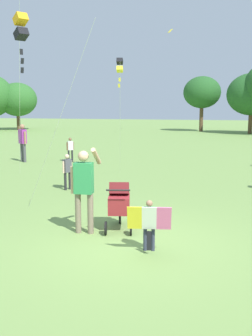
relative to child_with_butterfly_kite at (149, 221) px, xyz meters
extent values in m
plane|color=#75994C|center=(-0.47, 0.40, -0.58)|extent=(120.00, 120.00, 0.00)
cylinder|color=brown|center=(-18.76, 30.55, 0.17)|extent=(0.36, 0.36, 1.50)
ellipsoid|color=#2D6628|center=(-18.76, 30.55, 2.51)|extent=(3.99, 3.60, 3.40)
cylinder|color=brown|center=(-0.29, 32.37, 0.58)|extent=(0.36, 0.36, 2.32)
ellipsoid|color=#235623|center=(-0.29, 32.37, 3.17)|extent=(3.58, 3.22, 3.04)
cylinder|color=brown|center=(4.13, 30.35, 0.29)|extent=(0.36, 0.36, 1.74)
ellipsoid|color=#235623|center=(4.13, 30.35, 2.91)|extent=(4.38, 3.94, 3.72)
cylinder|color=#33384C|center=(0.06, 0.06, -0.35)|extent=(0.07, 0.07, 0.47)
cylinder|color=#33384C|center=(-0.08, 0.04, -0.35)|extent=(0.07, 0.07, 0.47)
cube|color=#2D8C4C|center=(-0.01, 0.05, 0.06)|extent=(0.22, 0.16, 0.35)
cylinder|color=#A37556|center=(0.12, 0.07, 0.04)|extent=(0.05, 0.05, 0.31)
cylinder|color=#A37556|center=(-0.13, 0.03, 0.04)|extent=(0.05, 0.05, 0.31)
sphere|color=#A37556|center=(-0.01, 0.05, 0.31)|extent=(0.12, 0.12, 0.12)
cube|color=pink|center=(0.28, -0.09, 0.09)|extent=(0.28, 0.20, 0.44)
cube|color=white|center=(0.02, -0.13, 0.09)|extent=(0.28, 0.20, 0.44)
cube|color=yellow|center=(-0.24, -0.17, 0.09)|extent=(0.28, 0.20, 0.44)
cube|color=black|center=(0.02, -0.15, -0.33)|extent=(0.08, 0.02, 0.36)
cylinder|color=#7F705B|center=(-1.62, 0.72, -0.16)|extent=(0.12, 0.12, 0.85)
cylinder|color=#7F705B|center=(-1.35, 0.73, -0.16)|extent=(0.12, 0.12, 0.85)
cube|color=#2D8C4C|center=(-1.49, 0.73, 0.59)|extent=(0.38, 0.24, 0.64)
cylinder|color=tan|center=(-1.72, 0.72, 0.54)|extent=(0.09, 0.09, 0.57)
cylinder|color=tan|center=(-1.26, 0.88, 1.02)|extent=(0.11, 0.52, 0.40)
sphere|color=tan|center=(-1.49, 0.73, 1.04)|extent=(0.22, 0.22, 0.22)
cylinder|color=black|center=(-0.92, 1.55, -0.44)|extent=(0.09, 0.28, 0.28)
cylinder|color=black|center=(-1.02, 0.72, -0.44)|extent=(0.09, 0.28, 0.28)
cylinder|color=black|center=(-0.51, 0.82, -0.44)|extent=(0.09, 0.28, 0.28)
cube|color=maroon|center=(-0.84, 1.14, -0.02)|extent=(0.56, 0.71, 0.36)
cube|color=maroon|center=(-0.87, 1.27, 0.28)|extent=(0.49, 0.49, 0.35)
cylinder|color=black|center=(-0.75, 0.69, 0.38)|extent=(0.48, 0.13, 0.04)
cube|color=#F4A319|center=(-3.57, 2.33, 4.10)|extent=(0.43, 0.41, 0.30)
cube|color=black|center=(-3.57, 2.33, 3.76)|extent=(0.43, 0.41, 0.30)
cube|color=black|center=(-3.58, 2.33, 3.34)|extent=(0.05, 0.07, 0.14)
cube|color=black|center=(-3.56, 2.32, 3.12)|extent=(0.08, 0.09, 0.14)
cube|color=black|center=(-3.57, 2.32, 2.90)|extent=(0.07, 0.09, 0.14)
cylinder|color=silver|center=(-2.40, 1.61, 1.58)|extent=(2.34, 1.46, 4.33)
cylinder|color=silver|center=(-5.22, 5.36, 3.51)|extent=(2.06, 3.23, 8.19)
cube|color=black|center=(-2.49, 8.01, 3.66)|extent=(0.26, 0.30, 0.25)
cube|color=yellow|center=(-2.49, 8.01, 3.37)|extent=(0.26, 0.30, 0.25)
cube|color=yellow|center=(-2.49, 7.98, 2.99)|extent=(0.08, 0.04, 0.14)
cube|color=yellow|center=(-2.52, 8.01, 2.77)|extent=(0.08, 0.04, 0.14)
cylinder|color=silver|center=(-2.15, 6.62, 1.39)|extent=(0.70, 2.79, 3.95)
cube|color=yellow|center=(-3.20, 30.07, 8.55)|extent=(0.51, 0.49, 0.35)
cylinder|color=#4C4C51|center=(-7.43, 9.72, -0.15)|extent=(0.13, 0.13, 0.86)
cylinder|color=#4C4C51|center=(-7.65, 9.88, -0.15)|extent=(0.13, 0.13, 0.86)
cube|color=purple|center=(-7.54, 9.80, 0.60)|extent=(0.44, 0.41, 0.64)
cylinder|color=#A37556|center=(-7.35, 9.66, 0.55)|extent=(0.09, 0.09, 0.57)
cylinder|color=#A37556|center=(-7.74, 9.94, 0.55)|extent=(0.09, 0.09, 0.57)
sphere|color=#A37556|center=(-7.54, 9.80, 1.05)|extent=(0.22, 0.22, 0.22)
cylinder|color=#232328|center=(-5.48, 10.24, -0.31)|extent=(0.08, 0.08, 0.55)
cylinder|color=#232328|center=(-5.35, 10.35, -0.31)|extent=(0.08, 0.08, 0.55)
cube|color=silver|center=(-5.42, 10.30, 0.18)|extent=(0.28, 0.27, 0.41)
cylinder|color=brown|center=(-5.53, 10.20, 0.15)|extent=(0.06, 0.06, 0.37)
cylinder|color=brown|center=(-5.30, 10.40, 0.15)|extent=(0.06, 0.06, 0.37)
sphere|color=brown|center=(-5.42, 10.30, 0.47)|extent=(0.14, 0.14, 0.14)
cylinder|color=#232328|center=(-3.32, 4.70, -0.31)|extent=(0.08, 0.08, 0.55)
cylinder|color=#232328|center=(-3.41, 4.55, -0.31)|extent=(0.08, 0.08, 0.55)
cube|color=#4C4C56|center=(-3.36, 4.63, 0.18)|extent=(0.25, 0.28, 0.41)
cylinder|color=beige|center=(-3.29, 4.75, 0.15)|extent=(0.06, 0.06, 0.37)
cylinder|color=beige|center=(-3.44, 4.50, 0.15)|extent=(0.06, 0.06, 0.37)
sphere|color=beige|center=(-3.36, 4.63, 0.47)|extent=(0.14, 0.14, 0.14)
camera|label=1|loc=(1.11, -6.79, 2.09)|focal=42.12mm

